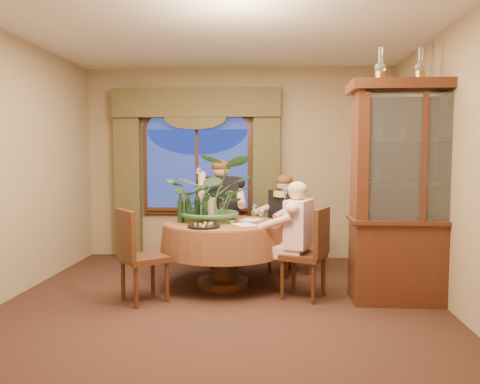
# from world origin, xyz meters

# --- Properties ---
(floor) EXTENTS (5.00, 5.00, 0.00)m
(floor) POSITION_xyz_m (0.00, 0.00, 0.00)
(floor) COLOR black
(floor) RESTS_ON ground
(wall_back) EXTENTS (4.50, 0.00, 4.50)m
(wall_back) POSITION_xyz_m (0.00, 2.50, 1.40)
(wall_back) COLOR #8C7250
(wall_back) RESTS_ON ground
(wall_right) EXTENTS (0.00, 5.00, 5.00)m
(wall_right) POSITION_xyz_m (2.25, 0.00, 1.40)
(wall_right) COLOR #8C7250
(wall_right) RESTS_ON ground
(ceiling) EXTENTS (5.00, 5.00, 0.00)m
(ceiling) POSITION_xyz_m (0.00, 0.00, 2.80)
(ceiling) COLOR white
(ceiling) RESTS_ON wall_back
(window) EXTENTS (1.62, 0.10, 1.32)m
(window) POSITION_xyz_m (-0.60, 2.43, 1.30)
(window) COLOR navy
(window) RESTS_ON wall_back
(arched_transom) EXTENTS (1.60, 0.06, 0.44)m
(arched_transom) POSITION_xyz_m (-0.60, 2.43, 2.08)
(arched_transom) COLOR navy
(arched_transom) RESTS_ON wall_back
(drapery_left) EXTENTS (0.38, 0.14, 2.32)m
(drapery_left) POSITION_xyz_m (-1.63, 2.38, 1.18)
(drapery_left) COLOR #433A1E
(drapery_left) RESTS_ON floor
(drapery_right) EXTENTS (0.38, 0.14, 2.32)m
(drapery_right) POSITION_xyz_m (0.43, 2.38, 1.18)
(drapery_right) COLOR #433A1E
(drapery_right) RESTS_ON floor
(swag_valance) EXTENTS (2.45, 0.16, 0.42)m
(swag_valance) POSITION_xyz_m (-0.60, 2.35, 2.28)
(swag_valance) COLOR #433A1E
(swag_valance) RESTS_ON wall_back
(dining_table) EXTENTS (1.90, 1.90, 0.75)m
(dining_table) POSITION_xyz_m (-0.06, 0.89, 0.38)
(dining_table) COLOR maroon
(dining_table) RESTS_ON floor
(china_cabinet) EXTENTS (1.40, 0.55, 2.26)m
(china_cabinet) POSITION_xyz_m (1.98, 0.44, 1.13)
(china_cabinet) COLOR #3C180C
(china_cabinet) RESTS_ON floor
(oil_lamp_left) EXTENTS (0.11, 0.11, 0.34)m
(oil_lamp_left) POSITION_xyz_m (1.59, 0.44, 2.43)
(oil_lamp_left) COLOR #A5722D
(oil_lamp_left) RESTS_ON china_cabinet
(oil_lamp_center) EXTENTS (0.11, 0.11, 0.34)m
(oil_lamp_center) POSITION_xyz_m (1.98, 0.44, 2.43)
(oil_lamp_center) COLOR #A5722D
(oil_lamp_center) RESTS_ON china_cabinet
(oil_lamp_right) EXTENTS (0.11, 0.11, 0.34)m
(oil_lamp_right) POSITION_xyz_m (2.38, 0.44, 2.43)
(oil_lamp_right) COLOR #A5722D
(oil_lamp_right) RESTS_ON china_cabinet
(chair_right) EXTENTS (0.55, 0.55, 0.96)m
(chair_right) POSITION_xyz_m (0.85, 0.51, 0.48)
(chair_right) COLOR black
(chair_right) RESTS_ON floor
(chair_back_right) EXTENTS (0.59, 0.59, 0.96)m
(chair_back_right) POSITION_xyz_m (0.72, 1.49, 0.48)
(chair_back_right) COLOR black
(chair_back_right) RESTS_ON floor
(chair_back) EXTENTS (0.45, 0.45, 0.96)m
(chair_back) POSITION_xyz_m (-0.14, 1.88, 0.48)
(chair_back) COLOR black
(chair_back) RESTS_ON floor
(chair_front_left) EXTENTS (0.59, 0.59, 0.96)m
(chair_front_left) POSITION_xyz_m (-0.81, 0.27, 0.48)
(chair_front_left) COLOR black
(chair_front_left) RESTS_ON floor
(person_pink) EXTENTS (0.54, 0.56, 1.24)m
(person_pink) POSITION_xyz_m (0.80, 0.56, 0.62)
(person_pink) COLOR beige
(person_pink) RESTS_ON floor
(person_back) EXTENTS (0.59, 0.55, 1.47)m
(person_back) POSITION_xyz_m (-0.17, 1.78, 0.73)
(person_back) COLOR black
(person_back) RESTS_ON floor
(person_scarf) EXTENTS (0.62, 0.62, 1.28)m
(person_scarf) POSITION_xyz_m (0.68, 1.55, 0.64)
(person_scarf) COLOR black
(person_scarf) RESTS_ON floor
(stoneware_vase) EXTENTS (0.15, 0.15, 0.27)m
(stoneware_vase) POSITION_xyz_m (-0.20, 0.98, 0.89)
(stoneware_vase) COLOR #9F8065
(stoneware_vase) RESTS_ON dining_table
(centerpiece_plant) EXTENTS (1.04, 1.16, 0.90)m
(centerpiece_plant) POSITION_xyz_m (-0.17, 0.98, 1.40)
(centerpiece_plant) COLOR #365935
(centerpiece_plant) RESTS_ON dining_table
(olive_bowl) EXTENTS (0.14, 0.14, 0.04)m
(olive_bowl) POSITION_xyz_m (0.03, 0.81, 0.77)
(olive_bowl) COLOR brown
(olive_bowl) RESTS_ON dining_table
(cheese_platter) EXTENTS (0.35, 0.35, 0.02)m
(cheese_platter) POSITION_xyz_m (-0.21, 0.47, 0.76)
(cheese_platter) COLOR black
(cheese_platter) RESTS_ON dining_table
(wine_bottle_0) EXTENTS (0.07, 0.07, 0.33)m
(wine_bottle_0) POSITION_xyz_m (-0.25, 0.82, 0.92)
(wine_bottle_0) COLOR black
(wine_bottle_0) RESTS_ON dining_table
(wine_bottle_1) EXTENTS (0.07, 0.07, 0.33)m
(wine_bottle_1) POSITION_xyz_m (-0.53, 0.83, 0.92)
(wine_bottle_1) COLOR black
(wine_bottle_1) RESTS_ON dining_table
(wine_bottle_2) EXTENTS (0.07, 0.07, 0.33)m
(wine_bottle_2) POSITION_xyz_m (-0.45, 0.83, 0.92)
(wine_bottle_2) COLOR black
(wine_bottle_2) RESTS_ON dining_table
(wine_bottle_3) EXTENTS (0.07, 0.07, 0.33)m
(wine_bottle_3) POSITION_xyz_m (-0.50, 0.98, 0.92)
(wine_bottle_3) COLOR tan
(wine_bottle_3) RESTS_ON dining_table
(wine_bottle_4) EXTENTS (0.07, 0.07, 0.33)m
(wine_bottle_4) POSITION_xyz_m (-0.29, 0.97, 0.92)
(wine_bottle_4) COLOR tan
(wine_bottle_4) RESTS_ON dining_table
(wine_bottle_5) EXTENTS (0.07, 0.07, 0.33)m
(wine_bottle_5) POSITION_xyz_m (-0.38, 1.08, 0.92)
(wine_bottle_5) COLOR black
(wine_bottle_5) RESTS_ON dining_table
(tasting_paper_0) EXTENTS (0.33, 0.37, 0.00)m
(tasting_paper_0) POSITION_xyz_m (0.20, 0.69, 0.75)
(tasting_paper_0) COLOR white
(tasting_paper_0) RESTS_ON dining_table
(tasting_paper_1) EXTENTS (0.31, 0.36, 0.00)m
(tasting_paper_1) POSITION_xyz_m (0.26, 1.07, 0.75)
(tasting_paper_1) COLOR white
(tasting_paper_1) RESTS_ON dining_table
(wine_glass_person_pink) EXTENTS (0.07, 0.07, 0.18)m
(wine_glass_person_pink) POSITION_xyz_m (0.39, 0.72, 0.84)
(wine_glass_person_pink) COLOR silver
(wine_glass_person_pink) RESTS_ON dining_table
(wine_glass_person_back) EXTENTS (0.07, 0.07, 0.18)m
(wine_glass_person_back) POSITION_xyz_m (-0.12, 1.37, 0.84)
(wine_glass_person_back) COLOR silver
(wine_glass_person_back) RESTS_ON dining_table
(wine_glass_person_scarf) EXTENTS (0.07, 0.07, 0.18)m
(wine_glass_person_scarf) POSITION_xyz_m (0.30, 1.21, 0.84)
(wine_glass_person_scarf) COLOR silver
(wine_glass_person_scarf) RESTS_ON dining_table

